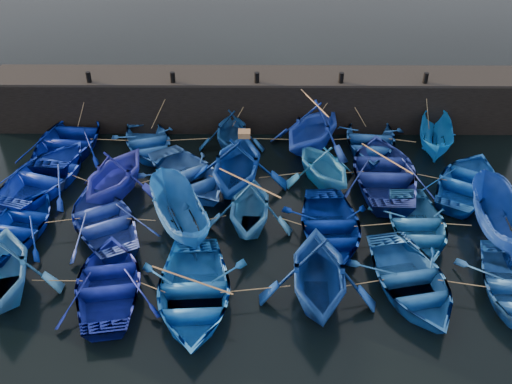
{
  "coord_description": "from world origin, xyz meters",
  "views": [
    {
      "loc": [
        0.12,
        -15.68,
        13.81
      ],
      "look_at": [
        0.0,
        3.2,
        0.7
      ],
      "focal_mm": 40.0,
      "sensor_mm": 36.0,
      "label": 1
    }
  ],
  "objects_px": {
    "boat_8": "(188,176)",
    "wooden_crate": "(244,134)",
    "boat_0": "(71,138)",
    "boat_20": "(1,267)",
    "boat_13": "(19,225)"
  },
  "relations": [
    {
      "from": "boat_13",
      "to": "wooden_crate",
      "type": "relative_size",
      "value": 9.19
    },
    {
      "from": "boat_0",
      "to": "wooden_crate",
      "type": "height_order",
      "value": "wooden_crate"
    },
    {
      "from": "boat_20",
      "to": "boat_13",
      "type": "bearing_deg",
      "value": 85.91
    },
    {
      "from": "boat_20",
      "to": "wooden_crate",
      "type": "relative_size",
      "value": 8.76
    },
    {
      "from": "boat_8",
      "to": "wooden_crate",
      "type": "xyz_separation_m",
      "value": [
        2.44,
        -0.17,
        2.15
      ]
    },
    {
      "from": "boat_20",
      "to": "boat_0",
      "type": "bearing_deg",
      "value": 76.69
    },
    {
      "from": "boat_0",
      "to": "boat_8",
      "type": "relative_size",
      "value": 1.14
    },
    {
      "from": "boat_13",
      "to": "boat_20",
      "type": "height_order",
      "value": "boat_20"
    },
    {
      "from": "boat_0",
      "to": "wooden_crate",
      "type": "distance_m",
      "value": 9.15
    },
    {
      "from": "boat_8",
      "to": "wooden_crate",
      "type": "height_order",
      "value": "wooden_crate"
    },
    {
      "from": "boat_0",
      "to": "boat_20",
      "type": "xyz_separation_m",
      "value": [
        0.4,
        -9.55,
        0.55
      ]
    },
    {
      "from": "boat_8",
      "to": "wooden_crate",
      "type": "distance_m",
      "value": 3.26
    },
    {
      "from": "boat_20",
      "to": "boat_8",
      "type": "bearing_deg",
      "value": 34.08
    },
    {
      "from": "boat_8",
      "to": "wooden_crate",
      "type": "relative_size",
      "value": 10.11
    },
    {
      "from": "boat_8",
      "to": "boat_13",
      "type": "relative_size",
      "value": 1.1
    }
  ]
}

